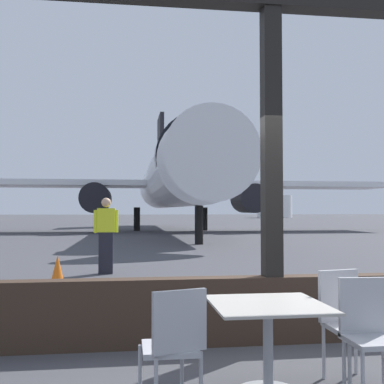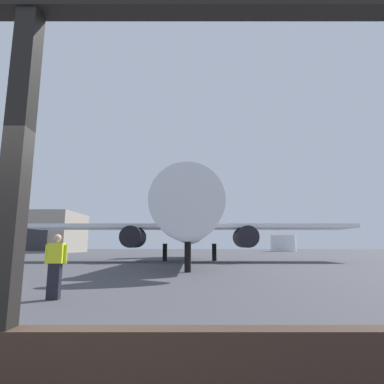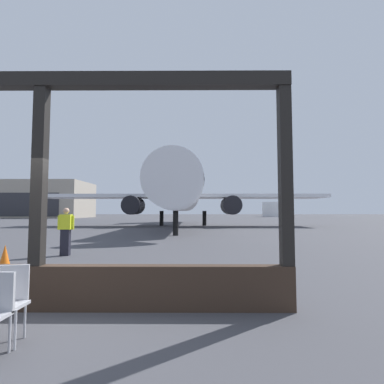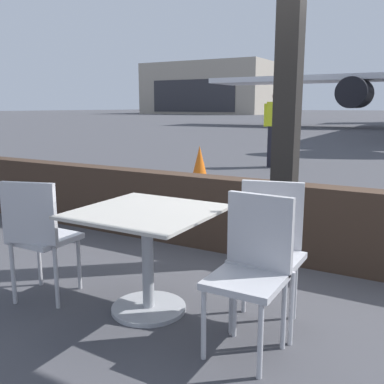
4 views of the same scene
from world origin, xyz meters
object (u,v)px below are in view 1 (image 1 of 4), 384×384
(dining_table, at_px, (268,338))
(cafe_chair_window_right, at_px, (369,327))
(cafe_chair_aisle_left, at_px, (174,339))
(traffic_cone, at_px, (57,274))
(cafe_chair_window_left, at_px, (346,315))
(ground_crew_worker, at_px, (106,234))
(airplane, at_px, (174,179))
(fuel_storage_tank, at_px, (275,207))

(dining_table, height_order, cafe_chair_window_right, cafe_chair_window_right)
(dining_table, bearing_deg, cafe_chair_window_right, -6.59)
(cafe_chair_aisle_left, height_order, traffic_cone, cafe_chair_aisle_left)
(cafe_chair_window_left, distance_m, ground_crew_worker, 7.54)
(airplane, height_order, ground_crew_worker, airplane)
(dining_table, xyz_separation_m, cafe_chair_aisle_left, (-0.77, -0.26, 0.08))
(cafe_chair_window_right, bearing_deg, traffic_cone, 121.28)
(cafe_chair_window_right, bearing_deg, cafe_chair_window_left, 93.71)
(cafe_chair_window_right, bearing_deg, airplane, 87.78)
(cafe_chair_aisle_left, relative_size, airplane, 0.03)
(ground_crew_worker, bearing_deg, traffic_cone, -107.78)
(cafe_chair_window_left, bearing_deg, fuel_storage_tank, 72.86)
(ground_crew_worker, relative_size, fuel_storage_tank, 0.26)
(dining_table, xyz_separation_m, cafe_chair_window_right, (0.80, -0.09, 0.08))
(cafe_chair_aisle_left, height_order, ground_crew_worker, ground_crew_worker)
(cafe_chair_window_left, height_order, cafe_chair_aisle_left, cafe_chair_window_left)
(cafe_chair_aisle_left, distance_m, fuel_storage_tank, 88.69)
(cafe_chair_window_right, xyz_separation_m, ground_crew_worker, (-2.41, 7.49, 0.37))
(dining_table, xyz_separation_m, traffic_cone, (-2.35, 5.09, -0.14))
(cafe_chair_window_left, height_order, fuel_storage_tank, fuel_storage_tank)
(cafe_chair_window_right, bearing_deg, cafe_chair_aisle_left, -174.01)
(cafe_chair_window_right, bearing_deg, dining_table, 173.41)
(cafe_chair_aisle_left, bearing_deg, fuel_storage_tank, 72.01)
(cafe_chair_window_right, height_order, fuel_storage_tank, fuel_storage_tank)
(cafe_chair_window_right, bearing_deg, ground_crew_worker, 107.80)
(cafe_chair_window_right, relative_size, traffic_cone, 1.40)
(cafe_chair_window_left, height_order, ground_crew_worker, ground_crew_worker)
(ground_crew_worker, bearing_deg, cafe_chair_aisle_left, -83.72)
(cafe_chair_window_right, relative_size, cafe_chair_aisle_left, 1.01)
(cafe_chair_window_left, xyz_separation_m, traffic_cone, (-3.12, 4.83, -0.24))
(airplane, bearing_deg, cafe_chair_aisle_left, -95.38)
(fuel_storage_tank, bearing_deg, dining_table, -107.57)
(dining_table, relative_size, cafe_chair_window_right, 0.97)
(cafe_chair_window_left, height_order, traffic_cone, cafe_chair_window_left)
(cafe_chair_aisle_left, bearing_deg, dining_table, 18.45)
(dining_table, height_order, airplane, airplane)
(traffic_cone, bearing_deg, airplane, 79.46)
(dining_table, bearing_deg, airplane, 86.14)
(ground_crew_worker, relative_size, traffic_cone, 2.67)
(cafe_chair_aisle_left, height_order, airplane, airplane)
(cafe_chair_window_right, height_order, cafe_chair_aisle_left, cafe_chair_window_right)
(cafe_chair_window_left, relative_size, cafe_chair_window_right, 1.02)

